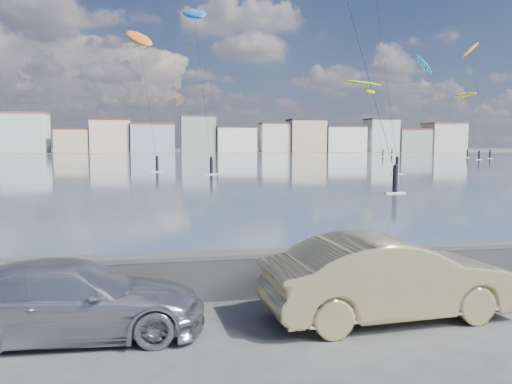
% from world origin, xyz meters
% --- Properties ---
extents(ground, '(700.00, 700.00, 0.00)m').
position_xyz_m(ground, '(0.00, 0.00, 0.00)').
color(ground, '#333335').
rests_on(ground, ground).
extents(bay_water, '(500.00, 177.00, 0.00)m').
position_xyz_m(bay_water, '(0.00, 91.50, 0.01)').
color(bay_water, '#344A5F').
rests_on(bay_water, ground).
extents(far_shore_strip, '(500.00, 60.00, 0.00)m').
position_xyz_m(far_shore_strip, '(0.00, 200.00, 0.01)').
color(far_shore_strip, '#4C473D').
rests_on(far_shore_strip, ground).
extents(seawall, '(400.00, 0.36, 1.08)m').
position_xyz_m(seawall, '(0.00, 2.70, 0.58)').
color(seawall, '#28282B').
rests_on(seawall, ground).
extents(far_buildings, '(240.79, 13.26, 14.60)m').
position_xyz_m(far_buildings, '(1.31, 186.00, 6.03)').
color(far_buildings, white).
rests_on(far_buildings, ground).
extents(car_silver, '(4.65, 2.00, 1.33)m').
position_xyz_m(car_silver, '(-2.79, 1.06, 0.67)').
color(car_silver, '#AAACB2').
rests_on(car_silver, ground).
extents(car_champagne, '(4.99, 2.08, 1.60)m').
position_xyz_m(car_champagne, '(3.06, 0.95, 0.80)').
color(car_champagne, tan).
rests_on(car_champagne, ground).
extents(kitesurfer_6, '(9.33, 15.40, 21.58)m').
position_xyz_m(kitesurfer_6, '(52.84, 124.55, 19.84)').
color(kitesurfer_6, '#8CD826').
rests_on(kitesurfer_6, ground).
extents(kitesurfer_7, '(2.74, 11.64, 14.67)m').
position_xyz_m(kitesurfer_7, '(64.63, 94.79, 13.93)').
color(kitesurfer_7, yellow).
rests_on(kitesurfer_7, ground).
extents(kitesurfer_8, '(4.83, 19.37, 22.20)m').
position_xyz_m(kitesurfer_8, '(65.94, 150.94, 20.30)').
color(kitesurfer_8, yellow).
rests_on(kitesurfer_8, ground).
extents(kitesurfer_9, '(8.11, 18.38, 26.84)m').
position_xyz_m(kitesurfer_9, '(67.19, 117.59, 23.81)').
color(kitesurfer_9, '#19BFBF').
rests_on(kitesurfer_9, ground).
extents(kitesurfer_12, '(4.13, 18.92, 22.78)m').
position_xyz_m(kitesurfer_12, '(2.86, 60.92, 20.35)').
color(kitesurfer_12, blue).
rests_on(kitesurfer_12, ground).
extents(kitesurfer_15, '(8.14, 17.94, 29.99)m').
position_xyz_m(kitesurfer_15, '(75.23, 109.69, 26.60)').
color(kitesurfer_15, orange).
rests_on(kitesurfer_15, ground).
extents(kitesurfer_18, '(5.76, 15.89, 20.05)m').
position_xyz_m(kitesurfer_18, '(-4.57, 63.88, 17.53)').
color(kitesurfer_18, orange).
rests_on(kitesurfer_18, ground).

